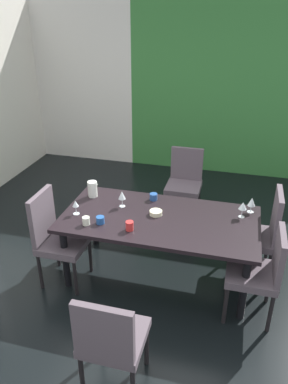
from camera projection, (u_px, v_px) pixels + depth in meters
ground_plane at (122, 277)px, 3.97m from camera, size 5.25×6.34×0.02m
back_panel_interior at (81, 84)px, 6.45m from camera, size 1.83×0.10×2.67m
garden_window_panel at (237, 93)px, 5.84m from camera, size 3.42×0.10×2.67m
dining_table at (159, 224)px, 3.69m from camera, size 1.92×0.97×0.71m
chair_right_far at (262, 231)px, 3.77m from camera, size 0.44×0.44×0.98m
chair_head_far at (185, 180)px, 4.91m from camera, size 0.44×0.45×0.92m
chair_right_near at (261, 270)px, 3.26m from camera, size 0.44×0.44×0.89m
chair_head_near at (111, 338)px, 2.59m from camera, size 0.44×0.44×0.91m
chair_left_near at (55, 235)px, 3.70m from camera, size 0.44×0.44×0.98m
wine_glass_near_window at (75, 204)px, 3.67m from camera, size 0.07×0.07×0.15m
wine_glass_front at (243, 206)px, 3.61m from camera, size 0.08×0.08×0.16m
wine_glass_north at (252, 202)px, 3.70m from camera, size 0.08×0.08×0.16m
wine_glass_rear at (122, 195)px, 3.80m from camera, size 0.07×0.07×0.17m
serving_bowl_south at (156, 213)px, 3.70m from camera, size 0.13×0.13×0.04m
cup_corner at (154, 197)px, 3.97m from camera, size 0.08×0.08×0.07m
cup_east at (130, 226)px, 3.44m from camera, size 0.07×0.07×0.09m
cup_right at (100, 220)px, 3.55m from camera, size 0.08×0.08×0.07m
cup_near_shelf at (86, 221)px, 3.53m from camera, size 0.07×0.07×0.08m
pitcher_left at (93, 189)px, 4.02m from camera, size 0.11×0.10×0.18m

